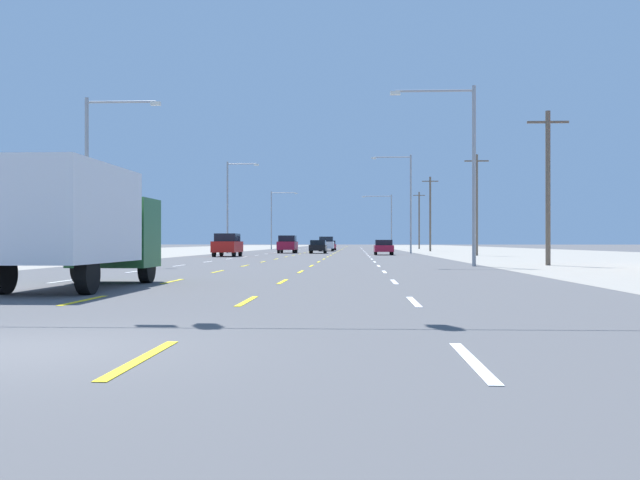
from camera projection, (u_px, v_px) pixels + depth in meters
ground_plane at (316, 254)px, 74.21m from camera, size 572.00×572.00×0.00m
lot_apron_left at (80, 254)px, 75.41m from camera, size 28.00×440.00×0.01m
lot_apron_right at (560, 254)px, 73.01m from camera, size 28.00×440.00×0.01m
lane_markings at (329, 250)px, 112.66m from camera, size 10.64×227.60×0.01m
signal_span_wire at (131, 40)px, 14.37m from camera, size 25.08×0.52×9.10m
box_truck_inner_left_nearest at (79, 220)px, 19.33m from camera, size 2.40×7.20×3.23m
suv_far_left_near at (227, 245)px, 62.16m from camera, size 1.98×4.90×1.98m
sedan_far_right_mid at (384, 247)px, 69.80m from camera, size 1.80×4.50×1.46m
sedan_center_turn_midfar at (318, 247)px, 79.26m from camera, size 1.80×4.50×1.46m
suv_inner_left_far at (288, 244)px, 81.37m from camera, size 1.98×4.90×1.98m
suv_center_turn_farther at (326, 244)px, 97.96m from camera, size 1.98×4.90×1.98m
sedan_center_turn_farthest at (330, 245)px, 109.49m from camera, size 1.80×4.50×1.46m
streetlight_left_row_0 at (95, 167)px, 38.09m from camera, size 4.05×0.26×8.89m
streetlight_right_row_0 at (465, 161)px, 37.15m from camera, size 4.40×0.26×9.32m
streetlight_left_row_1 at (230, 201)px, 80.15m from camera, size 3.61×0.26×10.19m
streetlight_right_row_1 at (407, 197)px, 79.20m from camera, size 4.41×0.26×10.85m
streetlight_left_row_2 at (274, 216)px, 122.19m from camera, size 4.53×0.26×9.85m
streetlight_right_row_2 at (388, 217)px, 121.26m from camera, size 5.06×0.26×9.21m
utility_pole_right_row_0 at (548, 185)px, 38.54m from camera, size 2.20×0.26×8.27m
utility_pole_right_row_1 at (477, 203)px, 65.97m from camera, size 2.20×0.26×9.27m
utility_pole_right_row_2 at (430, 213)px, 97.46m from camera, size 2.20×0.26×10.07m
utility_pole_right_row_3 at (419, 219)px, 129.99m from camera, size 2.20×0.26×10.27m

